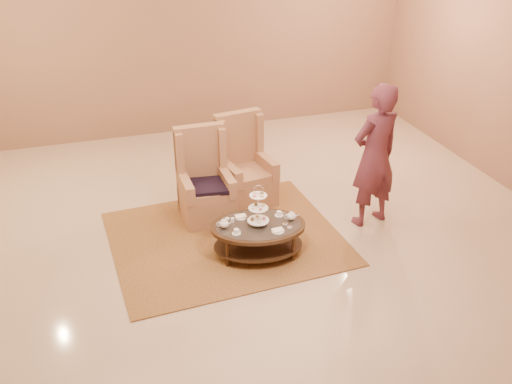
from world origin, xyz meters
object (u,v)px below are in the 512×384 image
object	(u,v)px
tea_table	(258,230)
person	(375,156)
armchair_left	(205,187)
armchair_right	(244,172)

from	to	relation	value
tea_table	person	bearing A→B (deg)	20.02
tea_table	armchair_left	size ratio (longest dim) A/B	1.01
tea_table	armchair_left	xyz separation A→B (m)	(-0.38, 1.09, 0.07)
armchair_left	person	world-z (taller)	person
armchair_left	armchair_right	distance (m)	0.67
tea_table	armchair_left	distance (m)	1.16
armchair_left	armchair_right	xyz separation A→B (m)	(0.61, 0.27, 0.00)
tea_table	armchair_right	size ratio (longest dim) A/B	1.00
tea_table	armchair_right	bearing A→B (deg)	89.96
armchair_left	armchair_right	bearing A→B (deg)	22.92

